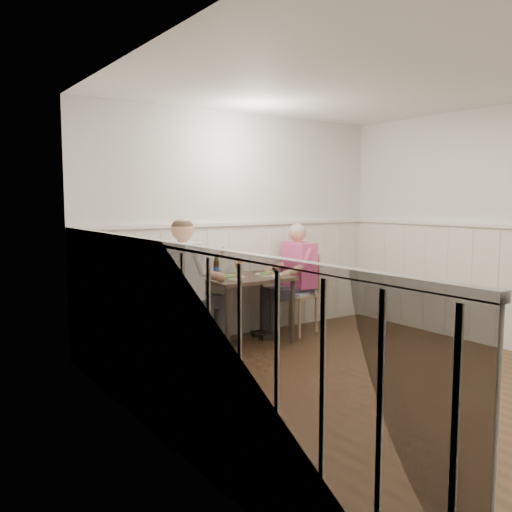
{
  "coord_description": "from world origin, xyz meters",
  "views": [
    {
      "loc": [
        -3.46,
        -3.11,
        1.61
      ],
      "look_at": [
        -0.17,
        1.64,
        1.0
      ],
      "focal_mm": 38.0,
      "sensor_mm": 36.0,
      "label": 1
    }
  ],
  "objects_px": {
    "dining_table": "(246,286)",
    "grass_vase": "(221,261)",
    "man_in_pink": "(296,287)",
    "chair_right": "(297,290)",
    "diner_cream": "(184,297)",
    "beer_bottle": "(216,267)",
    "chair_left": "(181,314)"
  },
  "relations": [
    {
      "from": "dining_table",
      "to": "chair_right",
      "type": "distance_m",
      "value": 0.82
    },
    {
      "from": "man_in_pink",
      "to": "grass_vase",
      "type": "distance_m",
      "value": 0.99
    },
    {
      "from": "dining_table",
      "to": "man_in_pink",
      "type": "relative_size",
      "value": 0.71
    },
    {
      "from": "chair_left",
      "to": "beer_bottle",
      "type": "distance_m",
      "value": 0.72
    },
    {
      "from": "chair_left",
      "to": "diner_cream",
      "type": "height_order",
      "value": "diner_cream"
    },
    {
      "from": "grass_vase",
      "to": "chair_right",
      "type": "bearing_deg",
      "value": -13.61
    },
    {
      "from": "man_in_pink",
      "to": "grass_vase",
      "type": "height_order",
      "value": "man_in_pink"
    },
    {
      "from": "chair_right",
      "to": "diner_cream",
      "type": "distance_m",
      "value": 1.59
    },
    {
      "from": "dining_table",
      "to": "chair_left",
      "type": "distance_m",
      "value": 0.85
    },
    {
      "from": "chair_right",
      "to": "man_in_pink",
      "type": "relative_size",
      "value": 0.71
    },
    {
      "from": "diner_cream",
      "to": "beer_bottle",
      "type": "relative_size",
      "value": 6.05
    },
    {
      "from": "dining_table",
      "to": "grass_vase",
      "type": "bearing_deg",
      "value": 113.05
    },
    {
      "from": "chair_left",
      "to": "man_in_pink",
      "type": "distance_m",
      "value": 1.6
    },
    {
      "from": "chair_right",
      "to": "beer_bottle",
      "type": "xyz_separation_m",
      "value": [
        -1.08,
        0.09,
        0.34
      ]
    },
    {
      "from": "chair_left",
      "to": "diner_cream",
      "type": "xyz_separation_m",
      "value": [
        0.04,
        0.0,
        0.16
      ]
    },
    {
      "from": "chair_left",
      "to": "diner_cream",
      "type": "relative_size",
      "value": 0.56
    },
    {
      "from": "dining_table",
      "to": "man_in_pink",
      "type": "height_order",
      "value": "man_in_pink"
    },
    {
      "from": "dining_table",
      "to": "diner_cream",
      "type": "bearing_deg",
      "value": -177.29
    },
    {
      "from": "diner_cream",
      "to": "beer_bottle",
      "type": "xyz_separation_m",
      "value": [
        0.51,
        0.21,
        0.25
      ]
    },
    {
      "from": "beer_bottle",
      "to": "grass_vase",
      "type": "relative_size",
      "value": 0.7
    },
    {
      "from": "grass_vase",
      "to": "dining_table",
      "type": "bearing_deg",
      "value": -66.95
    },
    {
      "from": "chair_left",
      "to": "man_in_pink",
      "type": "bearing_deg",
      "value": 3.6
    },
    {
      "from": "diner_cream",
      "to": "dining_table",
      "type": "bearing_deg",
      "value": 2.71
    },
    {
      "from": "chair_right",
      "to": "beer_bottle",
      "type": "height_order",
      "value": "beer_bottle"
    },
    {
      "from": "chair_left",
      "to": "beer_bottle",
      "type": "bearing_deg",
      "value": 21.68
    },
    {
      "from": "dining_table",
      "to": "chair_left",
      "type": "bearing_deg",
      "value": -177.13
    },
    {
      "from": "chair_right",
      "to": "beer_bottle",
      "type": "relative_size",
      "value": 3.97
    },
    {
      "from": "dining_table",
      "to": "grass_vase",
      "type": "distance_m",
      "value": 0.42
    },
    {
      "from": "man_in_pink",
      "to": "diner_cream",
      "type": "distance_m",
      "value": 1.55
    },
    {
      "from": "chair_right",
      "to": "diner_cream",
      "type": "relative_size",
      "value": 0.66
    },
    {
      "from": "man_in_pink",
      "to": "beer_bottle",
      "type": "distance_m",
      "value": 1.09
    },
    {
      "from": "chair_left",
      "to": "grass_vase",
      "type": "relative_size",
      "value": 2.4
    }
  ]
}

